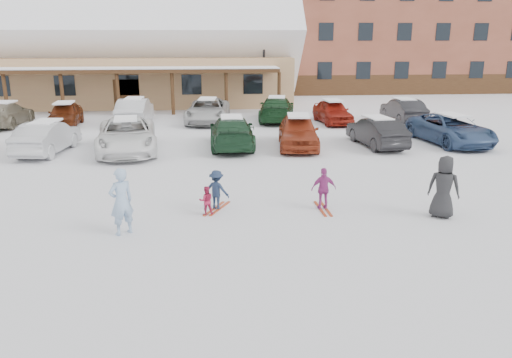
{
  "coord_description": "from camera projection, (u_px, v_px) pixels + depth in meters",
  "views": [
    {
      "loc": [
        -0.94,
        -13.27,
        5.1
      ],
      "look_at": [
        0.3,
        1.0,
        1.0
      ],
      "focal_mm": 35.0,
      "sensor_mm": 36.0,
      "label": 1
    }
  ],
  "objects": [
    {
      "name": "child_magenta",
      "position": [
        324.0,
        189.0,
        15.13
      ],
      "size": [
        0.77,
        0.34,
        1.3
      ],
      "primitive_type": "imported",
      "rotation": [
        0.0,
        0.0,
        3.17
      ],
      "color": "#A23381",
      "rests_on": "ground"
    },
    {
      "name": "lamp_post",
      "position": [
        264.0,
        62.0,
        37.08
      ],
      "size": [
        0.5,
        0.25,
        5.77
      ],
      "color": "black",
      "rests_on": "ground"
    },
    {
      "name": "parked_car_12",
      "position": [
        333.0,
        112.0,
        30.28
      ],
      "size": [
        1.98,
        4.23,
        1.4
      ],
      "primitive_type": "imported",
      "rotation": [
        0.0,
        0.0,
        0.08
      ],
      "color": "maroon",
      "rests_on": "ground"
    },
    {
      "name": "skis_child_magenta",
      "position": [
        323.0,
        209.0,
        15.3
      ],
      "size": [
        0.24,
        1.41,
        0.03
      ],
      "primitive_type": "cube",
      "rotation": [
        0.0,
        0.0,
        3.17
      ],
      "color": "#A33517",
      "rests_on": "ground"
    },
    {
      "name": "parked_car_2",
      "position": [
        127.0,
        135.0,
        22.65
      ],
      "size": [
        3.34,
        5.91,
        1.56
      ],
      "primitive_type": "imported",
      "rotation": [
        0.0,
        0.0,
        0.14
      ],
      "color": "white",
      "rests_on": "ground"
    },
    {
      "name": "parked_car_11",
      "position": [
        277.0,
        109.0,
        31.07
      ],
      "size": [
        2.89,
        5.43,
        1.5
      ],
      "primitive_type": "imported",
      "rotation": [
        0.0,
        0.0,
        2.98
      ],
      "color": "#173D1E",
      "rests_on": "ground"
    },
    {
      "name": "child_navy",
      "position": [
        217.0,
        190.0,
        15.15
      ],
      "size": [
        0.91,
        0.75,
        1.23
      ],
      "primitive_type": "imported",
      "rotation": [
        0.0,
        0.0,
        2.69
      ],
      "color": "#1A2741",
      "rests_on": "ground"
    },
    {
      "name": "parked_car_6",
      "position": [
        451.0,
        129.0,
        24.5
      ],
      "size": [
        3.04,
        5.43,
        1.44
      ],
      "primitive_type": "imported",
      "rotation": [
        0.0,
        0.0,
        0.13
      ],
      "color": "#344C74",
      "rests_on": "ground"
    },
    {
      "name": "parked_car_7",
      "position": [
        5.0,
        114.0,
        29.28
      ],
      "size": [
        2.07,
        4.9,
        1.41
      ],
      "primitive_type": "imported",
      "rotation": [
        0.0,
        0.0,
        3.12
      ],
      "color": "gray",
      "rests_on": "ground"
    },
    {
      "name": "day_lodge",
      "position": [
        108.0,
        52.0,
        39.14
      ],
      "size": [
        29.12,
        12.5,
        10.38
      ],
      "color": "tan",
      "rests_on": "ground"
    },
    {
      "name": "parked_car_9",
      "position": [
        135.0,
        111.0,
        29.86
      ],
      "size": [
        1.71,
        4.79,
        1.57
      ],
      "primitive_type": "imported",
      "rotation": [
        0.0,
        0.0,
        3.13
      ],
      "color": "silver",
      "rests_on": "ground"
    },
    {
      "name": "conifer_3",
      "position": [
        274.0,
        36.0,
        55.43
      ],
      "size": [
        3.96,
        3.96,
        9.18
      ],
      "color": "black",
      "rests_on": "ground"
    },
    {
      "name": "toddler_red",
      "position": [
        206.0,
        201.0,
        14.72
      ],
      "size": [
        0.46,
        0.38,
        0.88
      ],
      "primitive_type": "imported",
      "rotation": [
        0.0,
        0.0,
        3.25
      ],
      "color": "#A81E43",
      "rests_on": "ground"
    },
    {
      "name": "parked_car_10",
      "position": [
        208.0,
        111.0,
        30.55
      ],
      "size": [
        2.94,
        5.49,
        1.47
      ],
      "primitive_type": "imported",
      "rotation": [
        0.0,
        0.0,
        -0.1
      ],
      "color": "#B9B9B9",
      "rests_on": "ground"
    },
    {
      "name": "bystander_dark",
      "position": [
        444.0,
        187.0,
        14.39
      ],
      "size": [
        1.07,
        0.97,
        1.84
      ],
      "primitive_type": "imported",
      "rotation": [
        0.0,
        0.0,
        2.58
      ],
      "color": "black",
      "rests_on": "ground"
    },
    {
      "name": "parked_car_8",
      "position": [
        65.0,
        114.0,
        29.29
      ],
      "size": [
        1.96,
        4.21,
        1.39
      ],
      "primitive_type": "imported",
      "rotation": [
        0.0,
        0.0,
        0.08
      ],
      "color": "#5E230E",
      "rests_on": "ground"
    },
    {
      "name": "parked_car_3",
      "position": [
        232.0,
        132.0,
        23.69
      ],
      "size": [
        2.05,
        5.04,
        1.46
      ],
      "primitive_type": "imported",
      "rotation": [
        0.0,
        0.0,
        3.14
      ],
      "color": "#1B3F26",
      "rests_on": "ground"
    },
    {
      "name": "adult_skier",
      "position": [
        121.0,
        202.0,
        13.14
      ],
      "size": [
        0.8,
        0.74,
        1.83
      ],
      "primitive_type": "imported",
      "rotation": [
        0.0,
        0.0,
        3.76
      ],
      "color": "#90AED0",
      "rests_on": "ground"
    },
    {
      "name": "parked_car_1",
      "position": [
        47.0,
        137.0,
        22.49
      ],
      "size": [
        2.02,
        4.53,
        1.45
      ],
      "primitive_type": "imported",
      "rotation": [
        0.0,
        0.0,
        3.03
      ],
      "color": "#B4B6BA",
      "rests_on": "ground"
    },
    {
      "name": "parked_car_13",
      "position": [
        403.0,
        110.0,
        30.74
      ],
      "size": [
        1.56,
        4.36,
        1.43
      ],
      "primitive_type": "imported",
      "rotation": [
        0.0,
        0.0,
        3.15
      ],
      "color": "black",
      "rests_on": "ground"
    },
    {
      "name": "alpine_hotel",
      "position": [
        364.0,
        0.0,
        49.4
      ],
      "size": [
        31.48,
        14.01,
        21.48
      ],
      "color": "brown",
      "rests_on": "ground"
    },
    {
      "name": "skis_child_navy",
      "position": [
        217.0,
        208.0,
        15.31
      ],
      "size": [
        0.79,
        1.35,
        0.03
      ],
      "primitive_type": "cube",
      "rotation": [
        0.0,
        0.0,
        2.69
      ],
      "color": "#A33517",
      "rests_on": "ground"
    },
    {
      "name": "parked_car_5",
      "position": [
        377.0,
        132.0,
        23.92
      ],
      "size": [
        1.96,
        4.37,
        1.39
      ],
      "primitive_type": "imported",
      "rotation": [
        0.0,
        0.0,
        3.26
      ],
      "color": "black",
      "rests_on": "ground"
    },
    {
      "name": "conifer_4",
      "position": [
        505.0,
        24.0,
        59.28
      ],
      "size": [
        5.06,
        5.06,
        11.73
      ],
      "color": "black",
      "rests_on": "ground"
    },
    {
      "name": "ground",
      "position": [
        249.0,
        223.0,
        14.19
      ],
      "size": [
        160.0,
        160.0,
        0.0
      ],
      "primitive_type": "plane",
      "color": "white",
      "rests_on": "ground"
    },
    {
      "name": "parked_car_4",
      "position": [
        298.0,
        131.0,
        23.62
      ],
      "size": [
        2.32,
        4.71,
        1.54
      ],
      "primitive_type": "imported",
      "rotation": [
        0.0,
        0.0,
        -0.11
      ],
      "color": "#97361B",
      "rests_on": "ground"
    }
  ]
}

